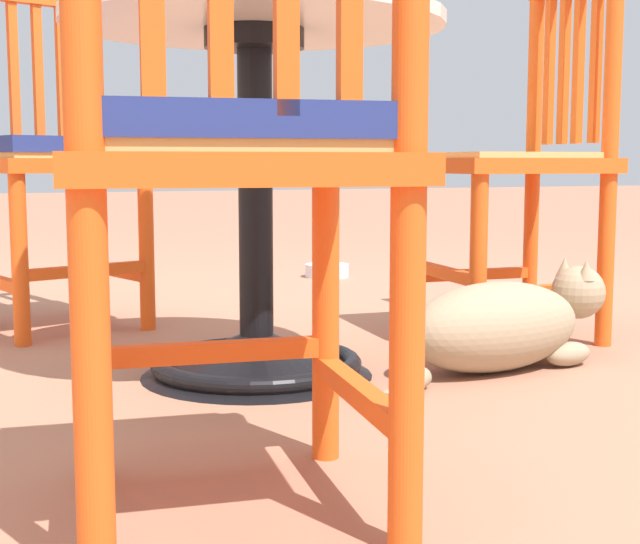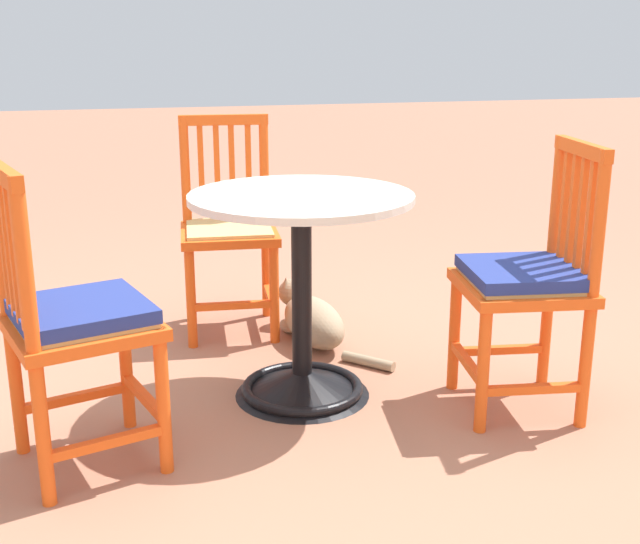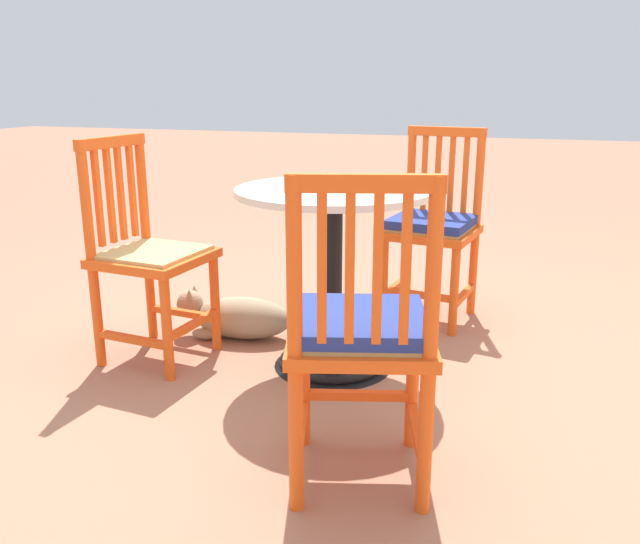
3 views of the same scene
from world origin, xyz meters
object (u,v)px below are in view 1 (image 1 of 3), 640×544
orange_chair_at_corner (231,156)px  pet_water_bowl (327,271)px  orange_chair_near_fence (519,165)px  orange_chair_tucked_in (51,160)px  tabby_cat (508,325)px  cafe_table (256,239)px

orange_chair_at_corner → pet_water_bowl: size_ratio=5.36×
orange_chair_near_fence → pet_water_bowl: bearing=-1.8°
orange_chair_tucked_in → tabby_cat: (-0.90, -0.82, -0.35)m
orange_chair_at_corner → tabby_cat: size_ratio=1.30×
cafe_table → orange_chair_tucked_in: (0.74, 0.31, 0.16)m
cafe_table → orange_chair_near_fence: 0.77m
orange_chair_at_corner → pet_water_bowl: 2.43m
cafe_table → orange_chair_tucked_in: bearing=22.8°
orange_chair_tucked_in → orange_chair_at_corner: 1.45m
cafe_table → orange_chair_near_fence: bearing=-79.0°
cafe_table → tabby_cat: 0.57m
tabby_cat → orange_chair_at_corner: bearing=125.0°
orange_chair_tucked_in → tabby_cat: orange_chair_tucked_in is taller
orange_chair_near_fence → tabby_cat: 0.51m
cafe_table → orange_chair_tucked_in: orange_chair_tucked_in is taller
cafe_table → orange_chair_at_corner: orange_chair_at_corner is taller
orange_chair_near_fence → pet_water_bowl: size_ratio=5.36×
orange_chair_at_corner → orange_chair_near_fence: bearing=-50.1°
orange_chair_at_corner → tabby_cat: bearing=-55.0°
cafe_table → orange_chair_near_fence: orange_chair_near_fence is taller
orange_chair_at_corner → pet_water_bowl: bearing=-26.3°
tabby_cat → pet_water_bowl: tabby_cat is taller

